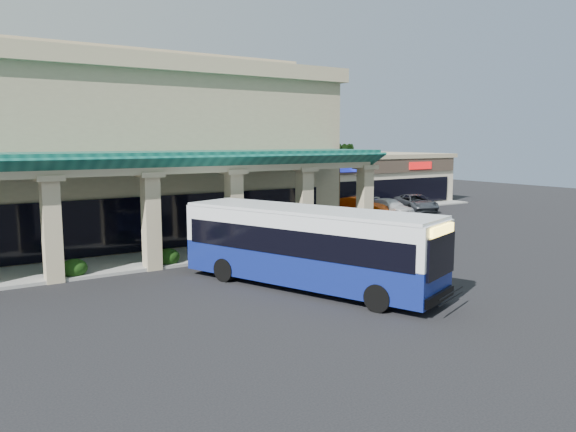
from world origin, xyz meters
TOP-DOWN VIEW (x-y plane):
  - ground at (0.00, 0.00)m, footprint 110.00×110.00m
  - main_building at (-8.00, 16.00)m, footprint 30.80×14.80m
  - arcade at (-8.00, 6.80)m, footprint 30.00×6.20m
  - strip_mall at (18.00, 24.00)m, footprint 22.50×12.50m
  - palm_0 at (8.50, 11.00)m, footprint 2.40×2.40m
  - palm_1 at (9.50, 14.00)m, footprint 2.40×2.40m
  - broadleaf_tree at (7.50, 19.00)m, footprint 2.60×2.60m
  - transit_bus at (-3.19, -1.73)m, footprint 6.94×12.42m
  - pedestrian at (6.64, 0.19)m, footprint 0.61×0.81m
  - car_silver at (10.30, 14.33)m, footprint 2.83×4.46m
  - car_white at (13.57, 14.62)m, footprint 3.48×5.07m
  - car_red at (15.98, 13.50)m, footprint 2.01×4.79m
  - car_gray at (19.90, 14.32)m, footprint 4.23×5.88m

SIDE VIEW (x-z plane):
  - ground at x=0.00m, z-range 0.00..0.00m
  - car_red at x=15.98m, z-range 0.00..1.38m
  - car_silver at x=10.30m, z-range 0.00..1.41m
  - car_gray at x=19.90m, z-range 0.00..1.49m
  - car_white at x=13.57m, z-range 0.00..1.58m
  - pedestrian at x=6.64m, z-range 0.00..1.99m
  - transit_bus at x=-3.19m, z-range 0.00..3.41m
  - broadleaf_tree at x=7.50m, z-range 0.00..4.81m
  - strip_mall at x=18.00m, z-range 0.00..4.90m
  - arcade at x=-8.00m, z-range 0.00..5.70m
  - palm_1 at x=9.50m, z-range 0.00..5.80m
  - palm_0 at x=8.50m, z-range 0.00..6.60m
  - main_building at x=-8.00m, z-range 0.00..11.35m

